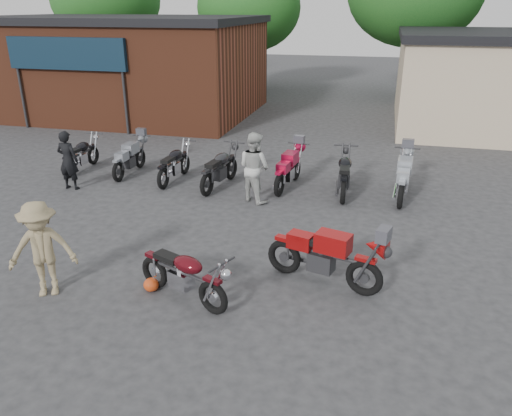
% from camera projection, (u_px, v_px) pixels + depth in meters
% --- Properties ---
extents(ground, '(90.00, 90.00, 0.00)m').
position_uv_depth(ground, '(203.00, 279.00, 9.24)').
color(ground, '#2E2E30').
extents(brick_building, '(12.00, 8.00, 4.00)m').
position_uv_depth(brick_building, '(121.00, 68.00, 23.11)').
color(brick_building, brown).
rests_on(brick_building, ground).
extents(tree_0, '(6.56, 6.56, 8.20)m').
position_uv_depth(tree_0, '(108.00, 16.00, 30.64)').
color(tree_0, '#15511B').
rests_on(tree_0, ground).
extents(tree_1, '(5.92, 5.92, 7.40)m').
position_uv_depth(tree_1, '(249.00, 24.00, 28.73)').
color(tree_1, '#15511B').
rests_on(tree_1, ground).
extents(tree_2, '(7.04, 7.04, 8.80)m').
position_uv_depth(tree_2, '(413.00, 12.00, 26.41)').
color(tree_2, '#15511B').
rests_on(tree_2, ground).
extents(vintage_motorcycle, '(2.00, 1.31, 1.11)m').
position_uv_depth(vintage_motorcycle, '(183.00, 272.00, 8.38)').
color(vintage_motorcycle, '#49090F').
rests_on(vintage_motorcycle, ground).
extents(sportbike, '(2.26, 1.28, 1.24)m').
position_uv_depth(sportbike, '(326.00, 254.00, 8.86)').
color(sportbike, '#9E0D0D').
rests_on(sportbike, ground).
extents(helmet, '(0.35, 0.35, 0.25)m').
position_uv_depth(helmet, '(151.00, 285.00, 8.83)').
color(helmet, '#C84015').
rests_on(helmet, ground).
extents(person_dark, '(0.60, 0.40, 1.63)m').
position_uv_depth(person_dark, '(68.00, 160.00, 13.52)').
color(person_dark, black).
rests_on(person_dark, ground).
extents(person_light, '(1.10, 1.03, 1.81)m').
position_uv_depth(person_light, '(254.00, 167.00, 12.64)').
color(person_light, beige).
rests_on(person_light, ground).
extents(person_tan, '(1.29, 1.08, 1.73)m').
position_uv_depth(person_tan, '(42.00, 249.00, 8.47)').
color(person_tan, '#95825C').
rests_on(person_tan, ground).
extents(row_bike_0, '(0.64, 1.87, 1.08)m').
position_uv_depth(row_bike_0, '(81.00, 153.00, 15.16)').
color(row_bike_0, black).
rests_on(row_bike_0, ground).
extents(row_bike_1, '(0.63, 1.91, 1.10)m').
position_uv_depth(row_bike_1, '(129.00, 156.00, 14.82)').
color(row_bike_1, gray).
rests_on(row_bike_1, ground).
extents(row_bike_2, '(0.72, 1.96, 1.12)m').
position_uv_depth(row_bike_2, '(174.00, 162.00, 14.24)').
color(row_bike_2, black).
rests_on(row_bike_2, ground).
extents(row_bike_3, '(0.98, 2.14, 1.19)m').
position_uv_depth(row_bike_3, '(220.00, 166.00, 13.73)').
color(row_bike_3, '#232325').
rests_on(row_bike_3, ground).
extents(row_bike_4, '(0.92, 2.08, 1.16)m').
position_uv_depth(row_bike_4, '(289.00, 167.00, 13.71)').
color(row_bike_4, '#B40F35').
rests_on(row_bike_4, ground).
extents(row_bike_5, '(0.83, 2.14, 1.22)m').
position_uv_depth(row_bike_5, '(344.00, 172.00, 13.26)').
color(row_bike_5, black).
rests_on(row_bike_5, ground).
extents(row_bike_6, '(0.85, 2.18, 1.24)m').
position_uv_depth(row_bike_6, '(404.00, 175.00, 12.95)').
color(row_bike_6, '#9CA2AA').
rests_on(row_bike_6, ground).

